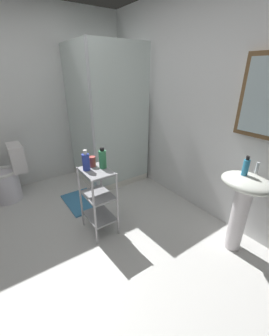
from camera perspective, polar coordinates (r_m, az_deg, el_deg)
ground_plane at (r=2.36m, az=-19.43°, el=-22.22°), size 4.20×4.20×0.02m
wall_back at (r=2.71m, az=17.70°, el=14.82°), size 4.20×0.14×2.50m
wall_left at (r=3.53m, az=-31.46°, el=14.48°), size 0.10×4.20×2.50m
shower_stall at (r=3.45m, az=-7.43°, el=4.03°), size 0.92×0.92×2.00m
pedestal_sink at (r=2.24m, az=26.77°, el=-7.19°), size 0.46×0.37×0.81m
sink_faucet at (r=2.22m, az=29.66°, el=0.10°), size 0.03×0.03×0.10m
toilet at (r=3.41m, az=-30.42°, el=-2.30°), size 0.37×0.49×0.76m
storage_cart at (r=2.34m, az=-9.57°, el=-7.37°), size 0.38×0.28×0.74m
hand_soap_bottle at (r=2.11m, az=27.34°, el=0.26°), size 0.05×0.05×0.18m
body_wash_bottle_green at (r=2.20m, az=-8.44°, el=2.38°), size 0.07×0.07×0.22m
shampoo_bottle_blue at (r=2.18m, az=-12.72°, el=1.70°), size 0.07×0.07×0.21m
rinse_cup at (r=2.27m, az=-11.11°, el=1.68°), size 0.07×0.07×0.11m
bath_mat at (r=3.09m, az=-13.73°, el=-8.54°), size 0.60×0.40×0.02m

